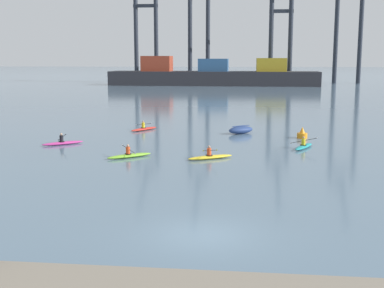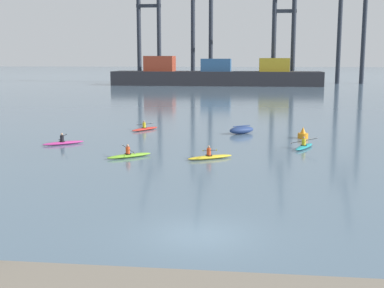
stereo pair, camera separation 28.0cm
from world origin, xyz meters
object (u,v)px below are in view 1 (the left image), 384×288
at_px(gantry_crane_west_mid, 199,14).
at_px(gantry_crane_east, 350,14).
at_px(capsized_dinghy, 241,130).
at_px(kayak_yellow, 210,157).
at_px(kayak_teal, 304,146).
at_px(gantry_crane_east_mid, 281,24).
at_px(gantry_crane_west, 145,21).
at_px(container_barge, 213,75).
at_px(kayak_lime, 129,155).
at_px(kayak_red, 144,129).
at_px(kayak_magenta, 63,143).
at_px(channel_buoy, 302,134).

distance_m(gantry_crane_west_mid, gantry_crane_east, 41.10).
xyz_separation_m(capsized_dinghy, kayak_yellow, (-1.92, -12.33, -0.18)).
bearing_deg(kayak_yellow, capsized_dinghy, 81.17).
bearing_deg(gantry_crane_east, kayak_teal, -101.99).
bearing_deg(gantry_crane_east_mid, capsized_dinghy, -95.53).
xyz_separation_m(gantry_crane_east, capsized_dinghy, (-27.48, -98.61, -18.43)).
bearing_deg(gantry_crane_east, kayak_yellow, -104.84).
bearing_deg(gantry_crane_west, gantry_crane_east, 0.16).
distance_m(container_barge, capsized_dinghy, 85.50).
bearing_deg(gantry_crane_east, capsized_dinghy, -105.57).
bearing_deg(gantry_crane_west_mid, gantry_crane_west, -177.83).
relative_size(gantry_crane_west, kayak_lime, 11.61).
xyz_separation_m(gantry_crane_east_mid, kayak_red, (-18.21, -89.90, -15.50)).
distance_m(gantry_crane_east, kayak_yellow, 116.27).
bearing_deg(gantry_crane_west_mid, gantry_crane_east, -0.58).
height_order(gantry_crane_east_mid, kayak_yellow, gantry_crane_east_mid).
bearing_deg(kayak_magenta, gantry_crane_east, 68.57).
bearing_deg(gantry_crane_west, gantry_crane_west_mid, 2.17).
relative_size(kayak_teal, kayak_yellow, 1.03).
height_order(capsized_dinghy, kayak_magenta, kayak_magenta).
xyz_separation_m(kayak_teal, kayak_magenta, (-19.25, -0.46, 0.00)).
distance_m(gantry_crane_east_mid, gantry_crane_east, 20.36).
relative_size(capsized_dinghy, kayak_yellow, 0.85).
xyz_separation_m(gantry_crane_west, channel_buoy, (34.12, -100.57, -17.01)).
height_order(kayak_yellow, kayak_magenta, kayak_magenta).
bearing_deg(gantry_crane_west_mid, kayak_lime, -86.93).
height_order(gantry_crane_west_mid, capsized_dinghy, gantry_crane_west_mid).
xyz_separation_m(capsized_dinghy, kayak_lime, (-7.64, -12.45, -0.18)).
bearing_deg(container_barge, kayak_red, -90.55).
distance_m(gantry_crane_west_mid, kayak_teal, 109.57).
height_order(kayak_teal, kayak_yellow, kayak_teal).
bearing_deg(kayak_teal, capsized_dinghy, 124.48).
bearing_deg(capsized_dinghy, kayak_teal, -55.52).
bearing_deg(kayak_magenta, channel_buoy, 15.97).
distance_m(gantry_crane_west, kayak_red, 100.66).
bearing_deg(kayak_red, gantry_crane_west, 101.24).
height_order(kayak_teal, kayak_magenta, kayak_magenta).
relative_size(gantry_crane_west_mid, gantry_crane_east_mid, 1.24).
relative_size(gantry_crane_west, kayak_red, 11.02).
xyz_separation_m(kayak_teal, kayak_red, (-14.39, 8.46, 0.00)).
height_order(gantry_crane_east_mid, channel_buoy, gantry_crane_east_mid).
distance_m(container_barge, gantry_crane_east, 41.80).
height_order(gantry_crane_east, kayak_red, gantry_crane_east).
distance_m(gantry_crane_west, kayak_teal, 112.30).
xyz_separation_m(gantry_crane_east_mid, kayak_yellow, (-10.74, -103.42, -15.50)).
distance_m(gantry_crane_west_mid, kayak_lime, 113.23).
height_order(container_barge, gantry_crane_west_mid, gantry_crane_west_mid).
bearing_deg(kayak_lime, channel_buoy, 38.41).
bearing_deg(gantry_crane_east_mid, gantry_crane_west, 168.89).
distance_m(gantry_crane_west_mid, kayak_red, 99.75).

